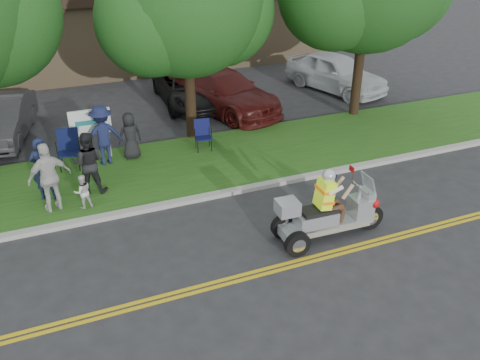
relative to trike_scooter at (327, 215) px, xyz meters
name	(u,v)px	position (x,y,z in m)	size (l,w,h in m)	color
ground	(266,256)	(-1.62, -0.13, -0.66)	(120.00, 120.00, 0.00)	#28282B
centerline_near	(277,271)	(-1.62, -0.71, -0.65)	(60.00, 0.10, 0.01)	gold
centerline_far	(274,266)	(-1.62, -0.55, -0.65)	(60.00, 0.10, 0.01)	gold
curb	(220,194)	(-1.62, 2.92, -0.60)	(60.00, 0.25, 0.12)	#A8A89E
grass_verge	(196,163)	(-1.62, 5.07, -0.60)	(60.00, 4.00, 0.10)	#225416
commercial_building	(150,19)	(0.38, 18.85, 1.35)	(18.00, 8.20, 4.00)	#9E7F5B
tree_mid	(187,7)	(-1.07, 7.10, 3.77)	(5.88, 4.80, 7.05)	#332114
business_sign	(90,125)	(-4.52, 6.47, 0.60)	(1.25, 0.06, 1.75)	silver
trike_scooter	(327,215)	(0.00, 0.00, 0.00)	(2.88, 0.97, 1.89)	black
lawn_chair_a	(68,146)	(-5.27, 6.22, 0.11)	(0.73, 0.75, 1.19)	black
lawn_chair_b	(203,133)	(-1.10, 5.96, 0.00)	(0.59, 0.61, 0.99)	black
spectator_adult_left	(43,169)	(-6.06, 4.41, 0.34)	(0.65, 0.43, 1.79)	#192146
spectator_adult_mid	(88,163)	(-4.90, 4.37, 0.33)	(0.86, 0.67, 1.76)	black
spectator_adult_right	(50,177)	(-5.94, 3.75, 0.38)	(1.10, 0.46, 1.88)	beige
spectator_chair_a	(103,135)	(-4.25, 6.06, 0.38)	(1.21, 0.69, 1.87)	#192047
spectator_chair_b	(130,136)	(-3.41, 6.14, 0.19)	(0.73, 0.47, 1.49)	black
child_right	(83,192)	(-5.21, 3.54, -0.08)	(0.46, 0.36, 0.94)	silver
parked_car_left	(3,119)	(-7.12, 9.60, 0.07)	(1.53, 4.40, 1.45)	#303032
parked_car_mid	(188,88)	(-0.12, 10.64, 0.01)	(2.23, 4.84, 1.34)	black
parked_car_right	(223,91)	(0.89, 9.39, 0.13)	(2.22, 5.45, 1.58)	#481210
parked_car_far_right	(336,72)	(6.38, 9.89, 0.16)	(1.94, 4.82, 1.64)	silver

